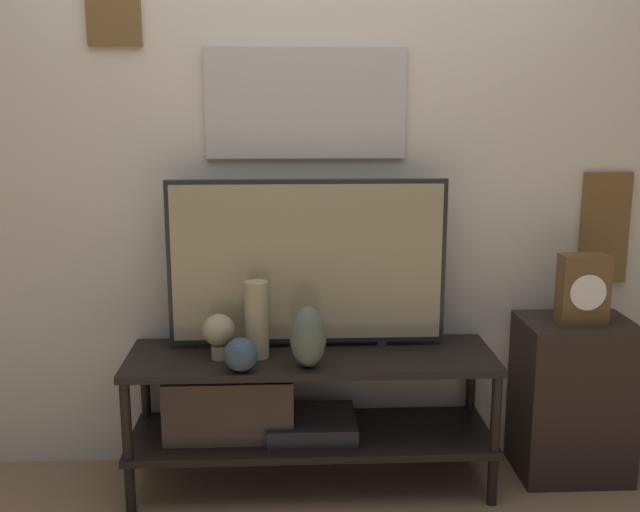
{
  "coord_description": "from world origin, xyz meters",
  "views": [
    {
      "loc": [
        -0.1,
        -2.59,
        1.58
      ],
      "look_at": [
        0.04,
        0.27,
        0.97
      ],
      "focal_mm": 42.0,
      "sensor_mm": 36.0,
      "label": 1
    }
  ],
  "objects_px": {
    "television": "(307,262)",
    "mantel_clock": "(583,289)",
    "vase_tall_ceramic": "(257,320)",
    "vase_urn_stoneware": "(308,337)",
    "decorative_bust": "(219,332)",
    "vase_round_glass": "(241,355)"
  },
  "relations": [
    {
      "from": "vase_round_glass",
      "to": "mantel_clock",
      "type": "relative_size",
      "value": 0.45
    },
    {
      "from": "vase_urn_stoneware",
      "to": "decorative_bust",
      "type": "distance_m",
      "value": 0.36
    },
    {
      "from": "television",
      "to": "decorative_bust",
      "type": "distance_m",
      "value": 0.45
    },
    {
      "from": "vase_tall_ceramic",
      "to": "decorative_bust",
      "type": "bearing_deg",
      "value": -174.45
    },
    {
      "from": "vase_urn_stoneware",
      "to": "mantel_clock",
      "type": "height_order",
      "value": "mantel_clock"
    },
    {
      "from": "vase_tall_ceramic",
      "to": "mantel_clock",
      "type": "bearing_deg",
      "value": 1.9
    },
    {
      "from": "decorative_bust",
      "to": "vase_round_glass",
      "type": "bearing_deg",
      "value": -56.0
    },
    {
      "from": "television",
      "to": "vase_tall_ceramic",
      "type": "bearing_deg",
      "value": -149.25
    },
    {
      "from": "vase_tall_ceramic",
      "to": "vase_urn_stoneware",
      "type": "height_order",
      "value": "vase_tall_ceramic"
    },
    {
      "from": "vase_urn_stoneware",
      "to": "mantel_clock",
      "type": "distance_m",
      "value": 1.14
    },
    {
      "from": "vase_urn_stoneware",
      "to": "decorative_bust",
      "type": "bearing_deg",
      "value": 162.68
    },
    {
      "from": "vase_tall_ceramic",
      "to": "decorative_bust",
      "type": "relative_size",
      "value": 1.69
    },
    {
      "from": "television",
      "to": "mantel_clock",
      "type": "relative_size",
      "value": 3.95
    },
    {
      "from": "vase_round_glass",
      "to": "vase_urn_stoneware",
      "type": "bearing_deg",
      "value": 6.86
    },
    {
      "from": "vase_round_glass",
      "to": "television",
      "type": "bearing_deg",
      "value": 46.68
    },
    {
      "from": "vase_round_glass",
      "to": "decorative_bust",
      "type": "xyz_separation_m",
      "value": [
        -0.09,
        0.14,
        0.05
      ]
    },
    {
      "from": "vase_tall_ceramic",
      "to": "vase_round_glass",
      "type": "relative_size",
      "value": 2.4
    },
    {
      "from": "television",
      "to": "vase_round_glass",
      "type": "relative_size",
      "value": 8.79
    },
    {
      "from": "mantel_clock",
      "to": "vase_round_glass",
      "type": "bearing_deg",
      "value": -171.83
    },
    {
      "from": "television",
      "to": "vase_tall_ceramic",
      "type": "distance_m",
      "value": 0.31
    },
    {
      "from": "vase_tall_ceramic",
      "to": "vase_round_glass",
      "type": "bearing_deg",
      "value": -109.91
    },
    {
      "from": "vase_round_glass",
      "to": "decorative_bust",
      "type": "relative_size",
      "value": 0.71
    }
  ]
}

